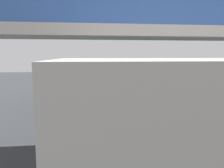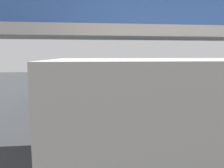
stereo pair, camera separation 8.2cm
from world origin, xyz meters
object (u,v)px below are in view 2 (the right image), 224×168
(city_bus, at_px, (105,82))
(traffic_sign, at_px, (35,79))
(parked_van, at_px, (177,95))
(bicycle_blue, at_px, (221,100))
(pedestrian, at_px, (59,88))

(city_bus, xyz_separation_m, traffic_sign, (6.89, -2.72, 0.01))
(city_bus, bearing_deg, traffic_sign, -21.59)
(parked_van, bearing_deg, bicycle_blue, -164.97)
(city_bus, height_order, bicycle_blue, city_bus)
(bicycle_blue, height_order, pedestrian, pedestrian)
(bicycle_blue, height_order, traffic_sign, traffic_sign)
(city_bus, distance_m, pedestrian, 5.65)
(parked_van, height_order, pedestrian, parked_van)
(pedestrian, height_order, traffic_sign, traffic_sign)
(parked_van, distance_m, bicycle_blue, 4.85)
(parked_van, bearing_deg, pedestrian, -34.32)
(city_bus, relative_size, traffic_sign, 4.12)
(parked_van, distance_m, traffic_sign, 13.98)
(city_bus, relative_size, bicycle_blue, 6.52)
(city_bus, distance_m, parked_van, 6.68)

